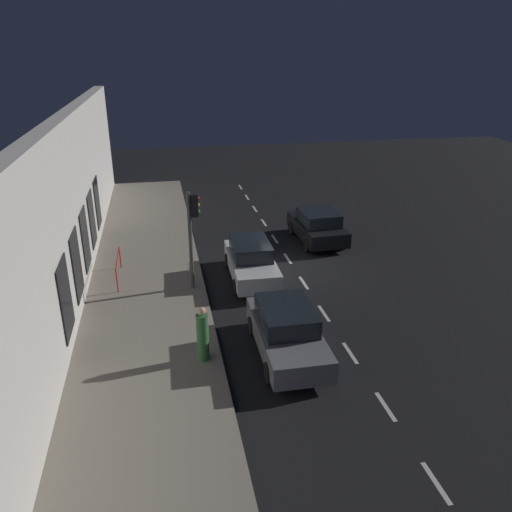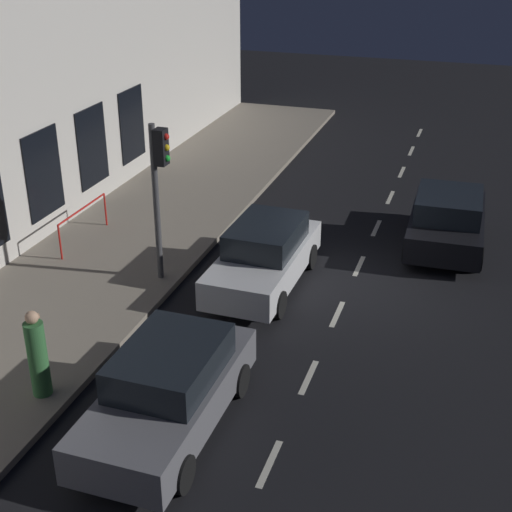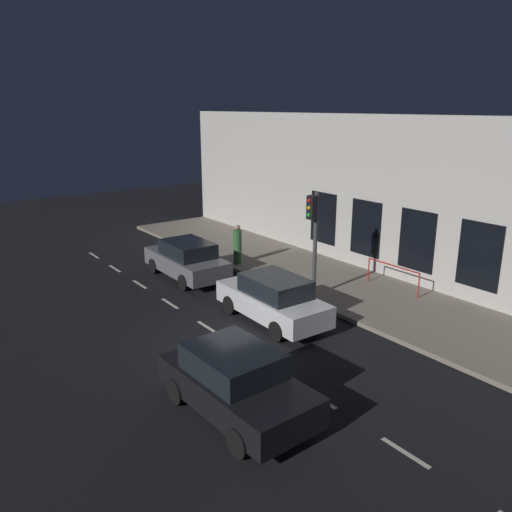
% 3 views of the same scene
% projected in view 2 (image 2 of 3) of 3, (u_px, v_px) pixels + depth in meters
% --- Properties ---
extents(ground_plane, '(60.00, 60.00, 0.00)m').
position_uv_depth(ground_plane, '(351.00, 283.00, 17.92)').
color(ground_plane, black).
extents(sidewalk, '(4.50, 32.00, 0.15)m').
position_uv_depth(sidewalk, '(124.00, 247.00, 19.65)').
color(sidewalk, gray).
rests_on(sidewalk, ground).
extents(building_facade, '(0.65, 32.00, 6.59)m').
position_uv_depth(building_facade, '(26.00, 123.00, 18.98)').
color(building_facade, beige).
rests_on(building_facade, ground).
extents(lane_centre_line, '(0.12, 27.20, 0.01)m').
position_uv_depth(lane_centre_line, '(359.00, 266.00, 18.77)').
color(lane_centre_line, beige).
rests_on(lane_centre_line, ground).
extents(traffic_light, '(0.49, 0.32, 3.85)m').
position_uv_depth(traffic_light, '(159.00, 177.00, 16.74)').
color(traffic_light, '#424244').
rests_on(traffic_light, sidewalk).
extents(parked_car_0, '(1.88, 4.29, 1.58)m').
position_uv_depth(parked_car_0, '(264.00, 256.00, 17.51)').
color(parked_car_0, silver).
rests_on(parked_car_0, ground).
extents(parked_car_1, '(2.09, 4.10, 1.58)m').
position_uv_depth(parked_car_1, '(447.00, 220.00, 19.51)').
color(parked_car_1, black).
rests_on(parked_car_1, ground).
extents(parked_car_2, '(1.93, 4.30, 1.58)m').
position_uv_depth(parked_car_2, '(168.00, 390.00, 12.64)').
color(parked_car_2, slate).
rests_on(parked_car_2, ground).
extents(pedestrian_0, '(0.51, 0.51, 1.75)m').
position_uv_depth(pedestrian_0, '(38.00, 356.00, 13.26)').
color(pedestrian_0, '#336B38').
rests_on(pedestrian_0, sidewalk).
extents(red_railing, '(0.05, 2.42, 0.97)m').
position_uv_depth(red_railing, '(83.00, 216.00, 19.50)').
color(red_railing, red).
rests_on(red_railing, sidewalk).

